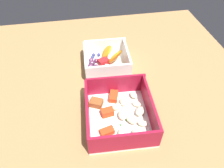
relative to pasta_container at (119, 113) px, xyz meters
The scene contains 4 objects.
table_surface 11.22cm from the pasta_container, ahead, with size 80.00×80.00×2.00cm, color #9E7547.
pasta_container is the anchor object (origin of this frame).
fruit_bowl 19.80cm from the pasta_container, ahead, with size 13.76×13.54×5.88cm.
paper_cup_liner 30.69cm from the pasta_container, ahead, with size 3.90×3.90×1.43cm, color white.
Camera 1 is at (-40.87, 7.71, 44.64)cm, focal length 34.18 mm.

